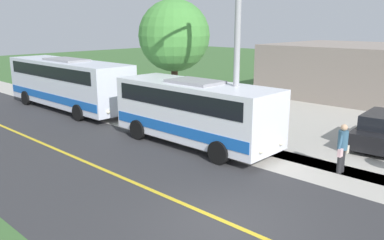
{
  "coord_description": "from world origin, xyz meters",
  "views": [
    {
      "loc": [
        7.55,
        5.87,
        5.15
      ],
      "look_at": [
        -3.5,
        -4.58,
        1.4
      ],
      "focal_mm": 37.09,
      "sensor_mm": 36.0,
      "label": 1
    }
  ],
  "objects_px": {
    "transit_bus_rear": "(68,82)",
    "tree_curbside": "(174,36)",
    "shuttle_bus_front": "(195,109)",
    "pedestrian_with_bags": "(342,147)",
    "street_light_pole": "(236,38)"
  },
  "relations": [
    {
      "from": "tree_curbside",
      "to": "street_light_pole",
      "type": "bearing_deg",
      "value": 67.2
    },
    {
      "from": "shuttle_bus_front",
      "to": "transit_bus_rear",
      "type": "bearing_deg",
      "value": -90.19
    },
    {
      "from": "shuttle_bus_front",
      "to": "tree_curbside",
      "type": "distance_m",
      "value": 5.85
    },
    {
      "from": "shuttle_bus_front",
      "to": "transit_bus_rear",
      "type": "height_order",
      "value": "transit_bus_rear"
    },
    {
      "from": "pedestrian_with_bags",
      "to": "tree_curbside",
      "type": "height_order",
      "value": "tree_curbside"
    },
    {
      "from": "street_light_pole",
      "to": "shuttle_bus_front",
      "type": "bearing_deg",
      "value": -79.07
    },
    {
      "from": "transit_bus_rear",
      "to": "pedestrian_with_bags",
      "type": "height_order",
      "value": "transit_bus_rear"
    },
    {
      "from": "tree_curbside",
      "to": "pedestrian_with_bags",
      "type": "bearing_deg",
      "value": 79.99
    },
    {
      "from": "shuttle_bus_front",
      "to": "transit_bus_rear",
      "type": "xyz_separation_m",
      "value": [
        -0.03,
        -10.52,
        0.13
      ]
    },
    {
      "from": "shuttle_bus_front",
      "to": "pedestrian_with_bags",
      "type": "relative_size",
      "value": 4.4
    },
    {
      "from": "street_light_pole",
      "to": "tree_curbside",
      "type": "bearing_deg",
      "value": -112.8
    },
    {
      "from": "transit_bus_rear",
      "to": "tree_curbside",
      "type": "height_order",
      "value": "tree_curbside"
    },
    {
      "from": "transit_bus_rear",
      "to": "pedestrian_with_bags",
      "type": "bearing_deg",
      "value": 93.56
    },
    {
      "from": "shuttle_bus_front",
      "to": "street_light_pole",
      "type": "relative_size",
      "value": 0.93
    },
    {
      "from": "pedestrian_with_bags",
      "to": "shuttle_bus_front",
      "type": "bearing_deg",
      "value": -79.99
    }
  ]
}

